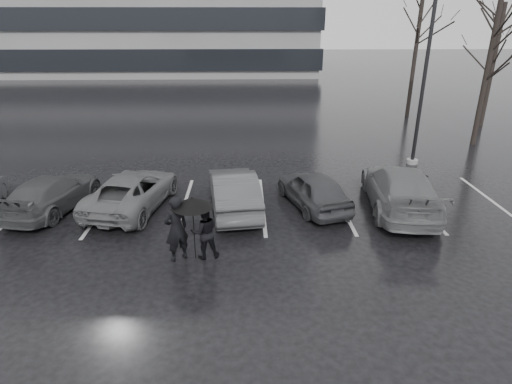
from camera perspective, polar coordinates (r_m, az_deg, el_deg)
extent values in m
plane|color=black|center=(13.07, -1.33, -6.15)|extent=(160.00, 160.00, 0.00)
cube|color=black|center=(63.57, -22.80, 16.91)|extent=(60.60, 25.60, 2.20)
cube|color=black|center=(63.42, -23.37, 20.47)|extent=(60.60, 25.60, 2.20)
imported|color=black|center=(15.09, 7.64, 0.36)|extent=(2.52, 4.03, 1.28)
imported|color=#2B2B2E|center=(14.71, -3.00, 0.22)|extent=(2.02, 4.42, 1.41)
imported|color=#454547|center=(15.48, -16.14, 0.19)|extent=(2.91, 4.86, 1.26)
imported|color=black|center=(16.32, -25.49, -0.08)|extent=(2.54, 4.48, 1.22)
imported|color=#454547|center=(15.57, 18.65, 0.48)|extent=(2.74, 5.39, 1.50)
imported|color=black|center=(11.76, -10.58, -4.86)|extent=(0.82, 0.76, 1.87)
imported|color=black|center=(11.82, -6.87, -5.29)|extent=(0.88, 0.76, 1.57)
cylinder|color=black|center=(11.79, -8.26, -5.36)|extent=(0.02, 0.02, 1.60)
cone|color=black|center=(11.41, -8.50, -1.36)|extent=(1.10, 1.10, 0.28)
sphere|color=black|center=(11.35, -8.54, -0.72)|extent=(0.05, 0.05, 0.05)
cylinder|color=gray|center=(20.86, 20.09, 3.85)|extent=(0.50, 0.50, 0.20)
cylinder|color=black|center=(20.01, 21.81, 15.87)|extent=(0.16, 0.16, 9.00)
cube|color=#B2B2B5|center=(17.19, -28.38, -1.76)|extent=(0.12, 5.00, 0.00)
cube|color=#B2B2B5|center=(16.11, -19.46, -1.77)|extent=(0.12, 5.00, 0.00)
cube|color=#B2B2B5|center=(15.47, -9.55, -1.74)|extent=(0.12, 5.00, 0.00)
cube|color=#B2B2B5|center=(15.33, 0.87, -1.65)|extent=(0.12, 5.00, 0.00)
cube|color=#B2B2B5|center=(15.69, 11.14, -1.51)|extent=(0.12, 5.00, 0.00)
cube|color=#B2B2B5|center=(16.52, 20.67, -1.34)|extent=(0.12, 5.00, 0.00)
cube|color=#B2B2B5|center=(17.77, 29.07, -1.15)|extent=(0.12, 5.00, 0.00)
cylinder|color=black|center=(24.72, 28.54, 14.58)|extent=(0.26, 0.26, 8.00)
cylinder|color=black|center=(29.45, 28.97, 14.37)|extent=(0.26, 0.26, 7.00)
cylinder|color=black|center=(30.60, 20.52, 17.31)|extent=(0.26, 0.26, 8.50)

